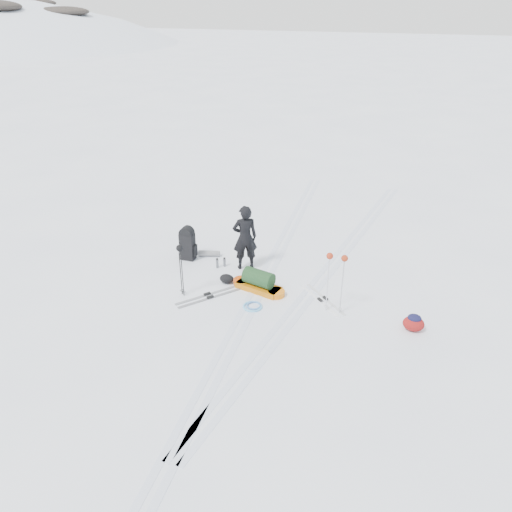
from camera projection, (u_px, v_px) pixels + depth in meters
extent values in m
plane|color=white|center=(253.00, 299.00, 11.96)|extent=(200.00, 200.00, 0.00)
ellipsoid|color=white|center=(11.00, 265.00, 97.13)|extent=(143.00, 121.00, 93.50)
ellipsoid|color=black|center=(33.00, 3.00, 80.95)|extent=(7.80, 6.00, 1.32)
ellipsoid|color=black|center=(62.00, 12.00, 72.31)|extent=(8.32, 6.40, 1.41)
cube|color=silver|center=(249.00, 298.00, 12.00)|extent=(1.40, 17.97, 0.01)
cube|color=silver|center=(258.00, 299.00, 11.93)|extent=(1.40, 17.97, 0.01)
cube|color=silver|center=(324.00, 269.00, 13.26)|extent=(2.09, 13.88, 0.01)
cube|color=silver|center=(333.00, 270.00, 13.19)|extent=(2.09, 13.88, 0.01)
imported|color=black|center=(245.00, 238.00, 12.93)|extent=(0.77, 0.69, 1.77)
cube|color=#BF680B|center=(259.00, 287.00, 12.30)|extent=(1.19, 0.70, 0.14)
cylinder|color=orange|center=(276.00, 293.00, 12.05)|extent=(0.49, 0.49, 0.14)
cylinder|color=#CB450B|center=(241.00, 282.00, 12.54)|extent=(0.49, 0.49, 0.14)
cylinder|color=#163219|center=(259.00, 278.00, 12.17)|extent=(0.81, 0.56, 0.41)
cube|color=black|center=(188.00, 246.00, 13.61)|extent=(0.39, 0.28, 0.76)
cylinder|color=black|center=(187.00, 233.00, 13.42)|extent=(0.38, 0.27, 0.37)
cube|color=black|center=(195.00, 251.00, 13.62)|extent=(0.09, 0.20, 0.33)
cylinder|color=slate|center=(209.00, 253.00, 13.89)|extent=(0.62, 0.33, 0.16)
cylinder|color=black|center=(180.00, 272.00, 11.87)|extent=(0.03, 0.03, 1.25)
cylinder|color=black|center=(182.00, 273.00, 11.81)|extent=(0.03, 0.03, 1.25)
torus|color=black|center=(182.00, 290.00, 12.11)|extent=(0.12, 0.12, 0.01)
torus|color=black|center=(184.00, 292.00, 12.05)|extent=(0.12, 0.12, 0.01)
sphere|color=black|center=(180.00, 248.00, 11.54)|extent=(0.17, 0.17, 0.17)
cylinder|color=silver|center=(328.00, 284.00, 11.21)|extent=(0.03, 0.03, 1.39)
cylinder|color=#AEB0B5|center=(342.00, 287.00, 11.11)|extent=(0.03, 0.03, 1.39)
torus|color=silver|center=(326.00, 306.00, 11.48)|extent=(0.11, 0.11, 0.01)
torus|color=#A9ACB0|center=(340.00, 309.00, 11.38)|extent=(0.11, 0.11, 0.01)
sphere|color=maroon|center=(330.00, 256.00, 10.87)|extent=(0.15, 0.15, 0.15)
sphere|color=maroon|center=(345.00, 258.00, 10.78)|extent=(0.15, 0.15, 0.15)
cube|color=gray|center=(210.00, 298.00, 11.97)|extent=(1.12, 1.34, 0.01)
cube|color=#999DA1|center=(207.00, 295.00, 12.10)|extent=(1.12, 1.34, 0.01)
cube|color=black|center=(210.00, 297.00, 11.96)|extent=(0.16, 0.17, 0.05)
cube|color=black|center=(207.00, 294.00, 12.09)|extent=(0.16, 0.17, 0.05)
cube|color=white|center=(320.00, 301.00, 11.87)|extent=(1.20, 1.12, 0.01)
cube|color=silver|center=(325.00, 299.00, 11.93)|extent=(1.20, 1.12, 0.01)
cube|color=black|center=(320.00, 300.00, 11.86)|extent=(0.16, 0.15, 0.04)
cube|color=black|center=(325.00, 298.00, 11.92)|extent=(0.16, 0.15, 0.04)
torus|color=#62BDEE|center=(253.00, 306.00, 11.62)|extent=(0.46, 0.46, 0.05)
torus|color=#538CCA|center=(254.00, 305.00, 11.64)|extent=(0.36, 0.36, 0.04)
ellipsoid|color=maroon|center=(414.00, 324.00, 10.77)|extent=(0.55, 0.48, 0.33)
ellipsoid|color=black|center=(415.00, 318.00, 10.70)|extent=(0.36, 0.32, 0.16)
cylinder|color=#5A5E62|center=(217.00, 264.00, 13.27)|extent=(0.07, 0.07, 0.24)
cylinder|color=#5B5D63|center=(225.00, 262.00, 13.35)|extent=(0.07, 0.07, 0.22)
cylinder|color=black|center=(217.00, 259.00, 13.21)|extent=(0.06, 0.06, 0.03)
cylinder|color=black|center=(224.00, 258.00, 13.30)|extent=(0.06, 0.06, 0.03)
ellipsoid|color=black|center=(227.00, 279.00, 12.58)|extent=(0.38, 0.29, 0.23)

